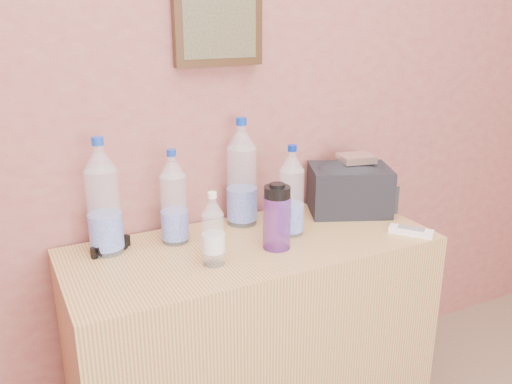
# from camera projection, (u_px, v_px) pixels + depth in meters

# --- Properties ---
(picture_frame) EXTENTS (0.30, 0.03, 0.25)m
(picture_frame) POSITION_uv_depth(u_px,v_px,m) (219.00, 26.00, 1.73)
(picture_frame) COLOR #382311
(picture_frame) RESTS_ON room_shell
(dresser) EXTENTS (1.18, 0.49, 0.74)m
(dresser) POSITION_uv_depth(u_px,v_px,m) (253.00, 342.00, 1.85)
(dresser) COLOR #A67F57
(dresser) RESTS_ON ground
(pet_large_a) EXTENTS (0.10, 0.10, 0.36)m
(pet_large_a) POSITION_uv_depth(u_px,v_px,m) (103.00, 203.00, 1.62)
(pet_large_a) COLOR silver
(pet_large_a) RESTS_ON dresser
(pet_large_b) EXTENTS (0.08, 0.08, 0.31)m
(pet_large_b) POSITION_uv_depth(u_px,v_px,m) (174.00, 202.00, 1.70)
(pet_large_b) COLOR #CEE8F9
(pet_large_b) RESTS_ON dresser
(pet_large_c) EXTENTS (0.10, 0.10, 0.37)m
(pet_large_c) POSITION_uv_depth(u_px,v_px,m) (242.00, 178.00, 1.84)
(pet_large_c) COLOR silver
(pet_large_c) RESTS_ON dresser
(pet_large_d) EXTENTS (0.08, 0.08, 0.30)m
(pet_large_d) POSITION_uv_depth(u_px,v_px,m) (291.00, 195.00, 1.77)
(pet_large_d) COLOR white
(pet_large_d) RESTS_ON dresser
(pet_small) EXTENTS (0.06, 0.06, 0.22)m
(pet_small) POSITION_uv_depth(u_px,v_px,m) (213.00, 233.00, 1.56)
(pet_small) COLOR white
(pet_small) RESTS_ON dresser
(nalgene_bottle) EXTENTS (0.09, 0.09, 0.21)m
(nalgene_bottle) POSITION_uv_depth(u_px,v_px,m) (277.00, 217.00, 1.67)
(nalgene_bottle) COLOR #672A8F
(nalgene_bottle) RESTS_ON dresser
(sunglasses) EXTENTS (0.14, 0.10, 0.04)m
(sunglasses) POSITION_uv_depth(u_px,v_px,m) (111.00, 247.00, 1.66)
(sunglasses) COLOR black
(sunglasses) RESTS_ON dresser
(ac_remote) EXTENTS (0.12, 0.14, 0.02)m
(ac_remote) POSITION_uv_depth(u_px,v_px,m) (411.00, 231.00, 1.80)
(ac_remote) COLOR white
(ac_remote) RESTS_ON dresser
(toiletry_bag) EXTENTS (0.34, 0.30, 0.19)m
(toiletry_bag) POSITION_uv_depth(u_px,v_px,m) (349.00, 187.00, 1.98)
(toiletry_bag) COLOR black
(toiletry_bag) RESTS_ON dresser
(foil_packet) EXTENTS (0.14, 0.12, 0.02)m
(foil_packet) POSITION_uv_depth(u_px,v_px,m) (356.00, 158.00, 1.94)
(foil_packet) COLOR white
(foil_packet) RESTS_ON toiletry_bag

